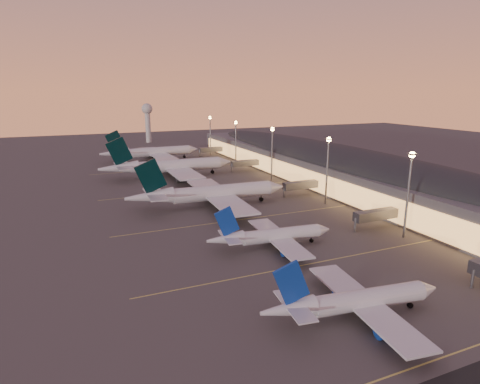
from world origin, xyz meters
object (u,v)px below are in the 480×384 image
object	(u,v)px
airliner_narrow_south	(354,301)
airliner_wide_far	(151,152)
airliner_narrow_north	(271,236)
airliner_wide_near	(209,194)
airliner_wide_mid	(169,166)
radar_tower	(147,116)

from	to	relation	value
airliner_narrow_south	airliner_wide_far	distance (m)	196.82
airliner_narrow_south	airliner_narrow_north	distance (m)	38.31
airliner_narrow_south	airliner_wide_near	xyz separation A→B (m)	(-0.22, 83.81, 1.59)
airliner_wide_near	airliner_wide_far	distance (m)	113.01
airliner_narrow_north	airliner_narrow_south	bearing A→B (deg)	-87.48
airliner_narrow_south	airliner_wide_far	size ratio (longest dim) A/B	0.61
airliner_wide_mid	airliner_wide_near	bearing A→B (deg)	-88.43
airliner_narrow_south	airliner_wide_near	size ratio (longest dim) A/B	0.61
airliner_narrow_south	airliner_wide_mid	bearing A→B (deg)	97.74
airliner_narrow_north	airliner_wide_far	xyz separation A→B (m)	(-1.81, 158.56, 1.73)
airliner_wide_far	airliner_narrow_north	bearing A→B (deg)	-92.44
airliner_narrow_south	radar_tower	xyz separation A→B (m)	(16.28, 289.44, 18.37)
airliner_wide_near	airliner_wide_far	bearing A→B (deg)	92.16
airliner_wide_mid	radar_tower	distance (m)	148.99
airliner_narrow_south	airliner_wide_far	bearing A→B (deg)	96.95
airliner_narrow_south	airliner_narrow_north	bearing A→B (deg)	93.91
airliner_wide_near	radar_tower	bearing A→B (deg)	87.83
airliner_narrow_south	airliner_wide_near	bearing A→B (deg)	97.19
airliner_narrow_north	radar_tower	world-z (taller)	radar_tower
airliner_narrow_north	airliner_wide_far	bearing A→B (deg)	96.30
radar_tower	airliner_narrow_north	bearing A→B (deg)	-93.23
airliner_wide_near	airliner_wide_mid	size ratio (longest dim) A/B	0.92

